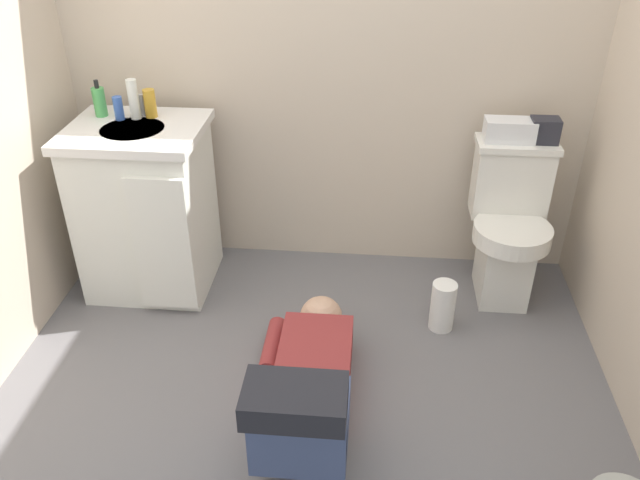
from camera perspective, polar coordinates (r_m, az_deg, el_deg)
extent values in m
cube|color=slate|center=(2.69, -1.26, -12.68)|extent=(2.96, 2.94, 0.04)
cube|color=beige|center=(3.01, 0.68, 18.90)|extent=(2.62, 0.08, 2.40)
cube|color=silver|center=(3.15, 16.12, -1.88)|extent=(0.22, 0.30, 0.38)
cylinder|color=silver|center=(3.00, 16.81, 0.53)|extent=(0.35, 0.35, 0.08)
cube|color=silver|center=(3.09, 16.73, 5.04)|extent=(0.34, 0.17, 0.34)
cube|color=silver|center=(3.01, 17.27, 8.19)|extent=(0.36, 0.19, 0.03)
cube|color=silver|center=(3.14, -15.19, 2.41)|extent=(0.56, 0.48, 0.78)
cube|color=silver|center=(2.97, -16.29, 9.34)|extent=(0.60, 0.52, 0.04)
cylinder|color=silver|center=(2.95, -16.40, 9.10)|extent=(0.28, 0.28, 0.05)
cube|color=silver|center=(2.89, -13.90, -0.49)|extent=(0.26, 0.03, 0.66)
cylinder|color=silver|center=(3.06, -15.62, 11.56)|extent=(0.02, 0.02, 0.10)
cube|color=maroon|center=(2.59, -0.56, -11.62)|extent=(0.29, 0.52, 0.17)
sphere|color=tan|center=(2.84, 0.10, -6.93)|extent=(0.19, 0.19, 0.19)
cube|color=#404E73|center=(2.27, -1.51, -16.06)|extent=(0.31, 0.28, 0.20)
cube|color=#404E73|center=(2.09, -2.01, -16.66)|extent=(0.31, 0.12, 0.32)
cube|color=black|center=(1.93, -2.27, -14.19)|extent=(0.31, 0.19, 0.09)
cylinder|color=maroon|center=(2.75, -4.22, -9.46)|extent=(0.08, 0.30, 0.08)
cube|color=silver|center=(2.98, 16.61, 9.40)|extent=(0.22, 0.11, 0.10)
cube|color=#26262D|center=(3.01, 19.45, 9.24)|extent=(0.12, 0.09, 0.11)
cylinder|color=#49A452|center=(3.11, -19.13, 11.59)|extent=(0.06, 0.06, 0.13)
cylinder|color=black|center=(3.09, -19.40, 13.03)|extent=(0.02, 0.02, 0.04)
cylinder|color=#3961BA|center=(3.05, -17.59, 11.19)|extent=(0.04, 0.04, 0.11)
cylinder|color=silver|center=(3.03, -16.35, 12.00)|extent=(0.05, 0.05, 0.18)
cylinder|color=gold|center=(3.03, -14.97, 11.73)|extent=(0.05, 0.05, 0.13)
cylinder|color=white|center=(2.91, 10.92, -5.83)|extent=(0.11, 0.11, 0.24)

